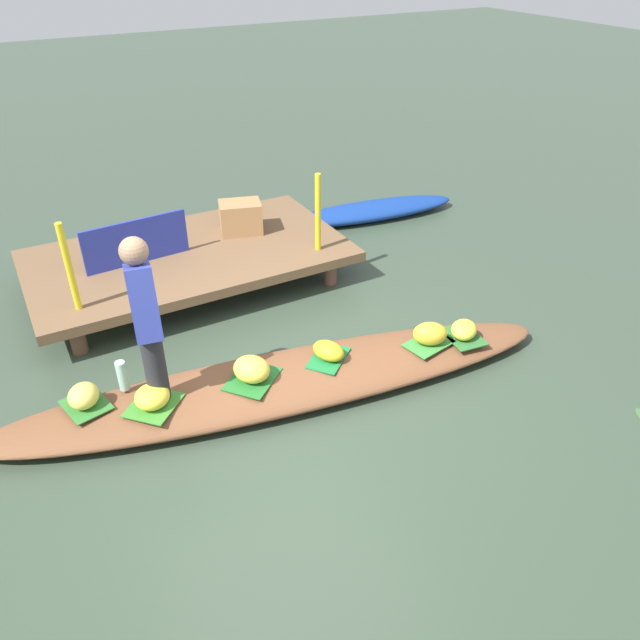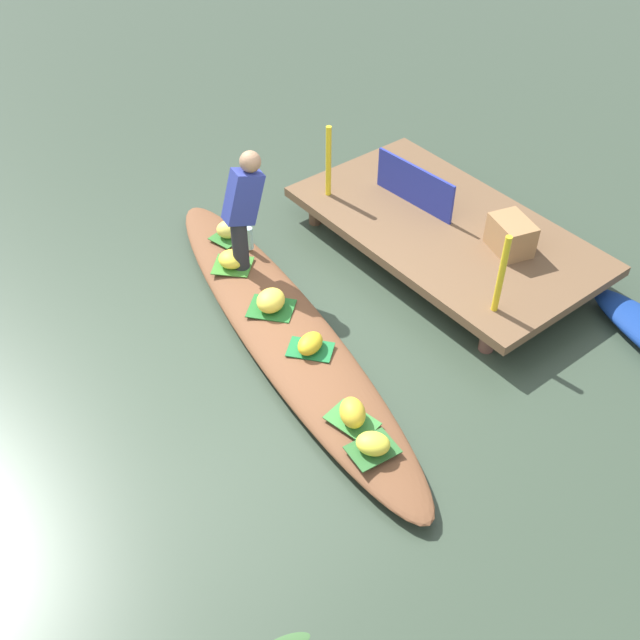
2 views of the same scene
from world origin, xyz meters
TOP-DOWN VIEW (x-y plane):
  - canal_water at (0.00, 0.00)m, footprint 40.00×40.00m
  - dock_platform at (-0.05, 2.10)m, footprint 3.20×1.80m
  - vendor_boat at (0.00, 0.00)m, footprint 4.71×1.56m
  - leaf_mat_0 at (-0.26, 0.02)m, footprint 0.53×0.52m
  - banana_bunch_0 at (-0.26, 0.02)m, footprint 0.37×0.39m
  - leaf_mat_1 at (1.57, -0.32)m, footprint 0.32×0.40m
  - banana_bunch_1 at (1.57, -0.32)m, footprint 0.34×0.34m
  - leaf_mat_2 at (-1.02, 0.09)m, footprint 0.50×0.50m
  - banana_bunch_2 at (-1.02, 0.09)m, footprint 0.37×0.37m
  - leaf_mat_3 at (-1.46, 0.34)m, footprint 0.36×0.41m
  - banana_bunch_3 at (-1.46, 0.34)m, footprint 0.31×0.32m
  - leaf_mat_4 at (0.40, -0.02)m, footprint 0.47×0.45m
  - banana_bunch_4 at (0.40, -0.02)m, footprint 0.29×0.34m
  - leaf_mat_5 at (1.25, -0.25)m, footprint 0.45×0.34m
  - banana_bunch_5 at (1.25, -0.25)m, footprint 0.35×0.32m
  - vendor_person at (-0.94, 0.22)m, footprint 0.25×0.43m
  - water_bottle at (-1.16, 0.40)m, footprint 0.08×0.08m
  - market_banner at (-0.55, 2.10)m, footprint 1.04×0.10m
  - railing_post_west at (-1.25, 1.50)m, footprint 0.06×0.06m
  - railing_post_east at (1.15, 1.50)m, footprint 0.06×0.06m
  - produce_crate at (0.62, 2.29)m, footprint 0.51×0.43m

SIDE VIEW (x-z plane):
  - canal_water at x=0.00m, z-range 0.00..0.00m
  - vendor_boat at x=0.00m, z-range 0.00..0.21m
  - leaf_mat_0 at x=-0.26m, z-range 0.21..0.22m
  - leaf_mat_1 at x=1.57m, z-range 0.21..0.22m
  - leaf_mat_2 at x=-1.02m, z-range 0.21..0.22m
  - leaf_mat_3 at x=-1.46m, z-range 0.21..0.22m
  - leaf_mat_4 at x=0.40m, z-range 0.21..0.22m
  - leaf_mat_5 at x=1.25m, z-range 0.21..0.22m
  - banana_bunch_1 at x=1.57m, z-range 0.21..0.36m
  - banana_bunch_4 at x=0.40m, z-range 0.21..0.36m
  - banana_bunch_2 at x=-1.02m, z-range 0.21..0.38m
  - banana_bunch_3 at x=-1.46m, z-range 0.21..0.39m
  - dock_platform at x=-0.05m, z-range 0.13..0.49m
  - banana_bunch_0 at x=-0.26m, z-range 0.21..0.41m
  - banana_bunch_5 at x=1.25m, z-range 0.21..0.41m
  - water_bottle at x=-1.16m, z-range 0.21..0.46m
  - produce_crate at x=0.62m, z-range 0.37..0.70m
  - market_banner at x=-0.55m, z-range 0.37..0.82m
  - railing_post_west at x=-1.25m, z-range 0.37..1.17m
  - railing_post_east at x=1.15m, z-range 0.37..1.17m
  - vendor_person at x=-0.94m, z-range 0.29..1.54m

